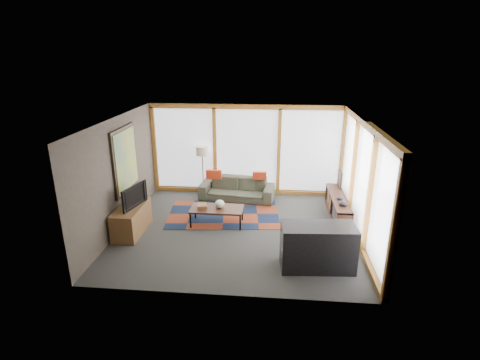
# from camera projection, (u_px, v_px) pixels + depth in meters

# --- Properties ---
(ground) EXTENTS (5.50, 5.50, 0.00)m
(ground) POSITION_uv_depth(u_px,v_px,m) (238.00, 230.00, 8.79)
(ground) COLOR #31312E
(ground) RESTS_ON ground
(room_envelope) EXTENTS (5.52, 5.02, 2.62)m
(room_envelope) POSITION_uv_depth(u_px,v_px,m) (262.00, 161.00, 8.77)
(room_envelope) COLOR #3D362C
(room_envelope) RESTS_ON ground
(rug) EXTENTS (2.95, 2.05, 0.01)m
(rug) POSITION_uv_depth(u_px,v_px,m) (224.00, 214.00, 9.62)
(rug) COLOR maroon
(rug) RESTS_ON ground
(sofa) EXTENTS (2.15, 1.04, 0.60)m
(sofa) POSITION_uv_depth(u_px,v_px,m) (237.00, 189.00, 10.53)
(sofa) COLOR #363A2D
(sofa) RESTS_ON ground
(pillow_left) EXTENTS (0.43, 0.13, 0.24)m
(pillow_left) POSITION_uv_depth(u_px,v_px,m) (214.00, 174.00, 10.43)
(pillow_left) COLOR #B52F14
(pillow_left) RESTS_ON sofa
(pillow_right) EXTENTS (0.38, 0.12, 0.21)m
(pillow_right) POSITION_uv_depth(u_px,v_px,m) (260.00, 176.00, 10.35)
(pillow_right) COLOR #B52F14
(pillow_right) RESTS_ON sofa
(floor_lamp) EXTENTS (0.36, 0.36, 1.44)m
(floor_lamp) POSITION_uv_depth(u_px,v_px,m) (203.00, 171.00, 10.73)
(floor_lamp) COLOR #302216
(floor_lamp) RESTS_ON ground
(coffee_table) EXTENTS (1.26, 0.63, 0.42)m
(coffee_table) POSITION_uv_depth(u_px,v_px,m) (217.00, 216.00, 9.01)
(coffee_table) COLOR black
(coffee_table) RESTS_ON ground
(book_stack) EXTENTS (0.28, 0.32, 0.09)m
(book_stack) POSITION_uv_depth(u_px,v_px,m) (202.00, 206.00, 8.94)
(book_stack) COLOR brown
(book_stack) RESTS_ON coffee_table
(vase) EXTENTS (0.28, 0.28, 0.20)m
(vase) POSITION_uv_depth(u_px,v_px,m) (220.00, 204.00, 8.94)
(vase) COLOR silver
(vase) RESTS_ON coffee_table
(bookshelf) EXTENTS (0.37, 2.04, 0.51)m
(bookshelf) POSITION_uv_depth(u_px,v_px,m) (338.00, 206.00, 9.47)
(bookshelf) COLOR black
(bookshelf) RESTS_ON ground
(bowl_a) EXTENTS (0.24, 0.24, 0.11)m
(bowl_a) POSITION_uv_depth(u_px,v_px,m) (343.00, 203.00, 8.85)
(bowl_a) COLOR black
(bowl_a) RESTS_ON bookshelf
(bowl_b) EXTENTS (0.17, 0.17, 0.08)m
(bowl_b) POSITION_uv_depth(u_px,v_px,m) (340.00, 198.00, 9.20)
(bowl_b) COLOR black
(bowl_b) RESTS_ON bookshelf
(shelf_picture) EXTENTS (0.07, 0.35, 0.46)m
(shelf_picture) POSITION_uv_depth(u_px,v_px,m) (340.00, 179.00, 9.97)
(shelf_picture) COLOR black
(shelf_picture) RESTS_ON bookshelf
(tv_console) EXTENTS (0.53, 1.28, 0.64)m
(tv_console) POSITION_uv_depth(u_px,v_px,m) (132.00, 219.00, 8.58)
(tv_console) COLOR brown
(tv_console) RESTS_ON ground
(television) EXTENTS (0.34, 0.89, 0.51)m
(television) POSITION_uv_depth(u_px,v_px,m) (131.00, 196.00, 8.42)
(television) COLOR black
(television) RESTS_ON tv_console
(bar_counter) EXTENTS (1.44, 0.75, 0.88)m
(bar_counter) POSITION_uv_depth(u_px,v_px,m) (318.00, 247.00, 7.14)
(bar_counter) COLOR black
(bar_counter) RESTS_ON ground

